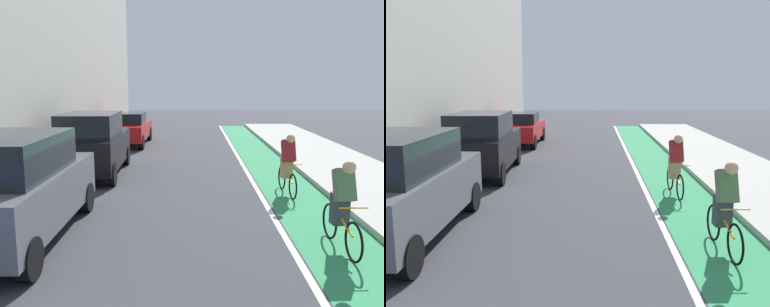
# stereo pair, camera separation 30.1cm
# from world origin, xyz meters

# --- Properties ---
(ground_plane) EXTENTS (72.78, 72.78, 0.00)m
(ground_plane) POSITION_xyz_m (0.00, 12.54, 0.00)
(ground_plane) COLOR #38383D
(bike_lane_paint) EXTENTS (1.60, 33.08, 0.00)m
(bike_lane_paint) POSITION_xyz_m (3.06, 14.54, 0.00)
(bike_lane_paint) COLOR #2D8451
(bike_lane_paint) RESTS_ON ground
(lane_divider_stripe) EXTENTS (0.12, 33.08, 0.00)m
(lane_divider_stripe) POSITION_xyz_m (2.16, 14.54, 0.00)
(lane_divider_stripe) COLOR white
(lane_divider_stripe) RESTS_ON ground
(sidewalk_right) EXTENTS (3.22, 33.08, 0.14)m
(sidewalk_right) POSITION_xyz_m (5.47, 14.54, 0.07)
(sidewalk_right) COLOR #A8A59E
(sidewalk_right) RESTS_ON ground
(parked_suv_gray) EXTENTS (1.87, 4.45, 1.98)m
(parked_suv_gray) POSITION_xyz_m (-2.81, 9.78, 1.02)
(parked_suv_gray) COLOR #595B60
(parked_suv_gray) RESTS_ON ground
(parked_suv_black) EXTENTS (2.03, 4.30, 1.98)m
(parked_suv_black) POSITION_xyz_m (-2.81, 15.38, 1.02)
(parked_suv_black) COLOR black
(parked_suv_black) RESTS_ON ground
(parked_sedan_red) EXTENTS (1.99, 4.26, 1.53)m
(parked_sedan_red) POSITION_xyz_m (-2.81, 22.02, 0.79)
(parked_sedan_red) COLOR red
(parked_sedan_red) RESTS_ON ground
(cyclist_mid) EXTENTS (0.48, 1.72, 1.61)m
(cyclist_mid) POSITION_xyz_m (3.00, 9.41, 0.85)
(cyclist_mid) COLOR black
(cyclist_mid) RESTS_ON ground
(cyclist_trailing) EXTENTS (0.48, 1.70, 1.61)m
(cyclist_trailing) POSITION_xyz_m (2.87, 13.08, 0.81)
(cyclist_trailing) COLOR black
(cyclist_trailing) RESTS_ON ground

